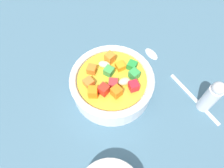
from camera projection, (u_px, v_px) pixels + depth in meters
ground_plane at (112, 92)px, 45.43cm from camera, size 140.00×140.00×2.00cm
soup_bowl_main at (112, 83)px, 42.00cm from camera, size 16.95×16.95×6.75cm
spoon at (177, 79)px, 45.53cm from camera, size 23.47×3.78×0.84cm
pepper_shaker at (211, 97)px, 38.86cm from camera, size 2.69×2.69×8.74cm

